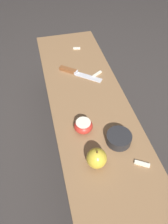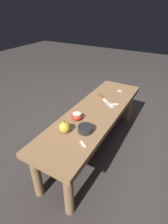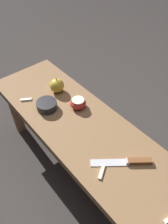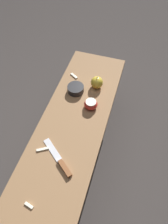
{
  "view_description": "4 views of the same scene",
  "coord_description": "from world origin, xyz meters",
  "px_view_note": "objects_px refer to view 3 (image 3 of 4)",
  "views": [
    {
      "loc": [
        0.72,
        -0.2,
        1.16
      ],
      "look_at": [
        0.1,
        -0.05,
        0.44
      ],
      "focal_mm": 35.0,
      "sensor_mm": 36.0,
      "label": 1
    },
    {
      "loc": [
        1.07,
        0.51,
        1.14
      ],
      "look_at": [
        0.1,
        -0.05,
        0.44
      ],
      "focal_mm": 28.0,
      "sensor_mm": 36.0,
      "label": 2
    },
    {
      "loc": [
        -0.45,
        0.42,
        1.18
      ],
      "look_at": [
        0.1,
        -0.05,
        0.44
      ],
      "focal_mm": 35.0,
      "sensor_mm": 36.0,
      "label": 3
    },
    {
      "loc": [
        -0.6,
        -0.26,
        1.44
      ],
      "look_at": [
        0.1,
        -0.05,
        0.44
      ],
      "focal_mm": 35.0,
      "sensor_mm": 36.0,
      "label": 4
    }
  ],
  "objects_px": {
    "wooden_bench": "(90,142)",
    "bowl": "(47,105)",
    "knife": "(130,162)",
    "apple_whole": "(57,86)",
    "apple_cut": "(78,103)"
  },
  "relations": [
    {
      "from": "apple_whole",
      "to": "bowl",
      "type": "xyz_separation_m",
      "value": [
        -0.07,
        0.12,
        -0.02
      ]
    },
    {
      "from": "wooden_bench",
      "to": "apple_whole",
      "type": "xyz_separation_m",
      "value": [
        0.34,
        -0.06,
        0.1
      ]
    },
    {
      "from": "apple_cut",
      "to": "knife",
      "type": "bearing_deg",
      "value": 173.75
    },
    {
      "from": "knife",
      "to": "apple_whole",
      "type": "height_order",
      "value": "apple_whole"
    },
    {
      "from": "wooden_bench",
      "to": "apple_cut",
      "type": "bearing_deg",
      "value": -21.14
    },
    {
      "from": "wooden_bench",
      "to": "bowl",
      "type": "xyz_separation_m",
      "value": [
        0.26,
        0.06,
        0.08
      ]
    },
    {
      "from": "wooden_bench",
      "to": "apple_cut",
      "type": "xyz_separation_m",
      "value": [
        0.17,
        -0.07,
        0.09
      ]
    },
    {
      "from": "apple_whole",
      "to": "bowl",
      "type": "height_order",
      "value": "apple_whole"
    },
    {
      "from": "wooden_bench",
      "to": "knife",
      "type": "height_order",
      "value": "knife"
    },
    {
      "from": "apple_whole",
      "to": "apple_cut",
      "type": "height_order",
      "value": "apple_whole"
    },
    {
      "from": "wooden_bench",
      "to": "knife",
      "type": "xyz_separation_m",
      "value": [
        -0.22,
        -0.02,
        0.07
      ]
    },
    {
      "from": "bowl",
      "to": "apple_cut",
      "type": "bearing_deg",
      "value": -126.65
    },
    {
      "from": "knife",
      "to": "apple_whole",
      "type": "distance_m",
      "value": 0.56
    },
    {
      "from": "apple_whole",
      "to": "knife",
      "type": "bearing_deg",
      "value": 176.6
    },
    {
      "from": "wooden_bench",
      "to": "apple_whole",
      "type": "bearing_deg",
      "value": -9.43
    }
  ]
}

